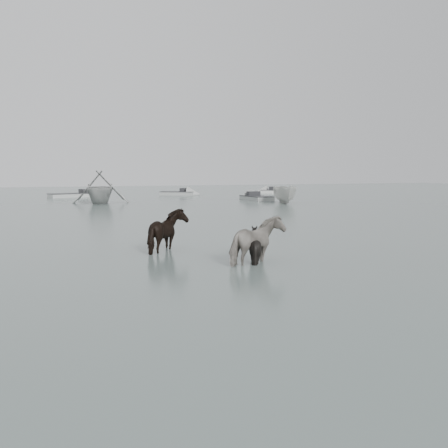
{
  "coord_description": "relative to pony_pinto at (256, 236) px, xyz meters",
  "views": [
    {
      "loc": [
        -5.68,
        -12.85,
        2.54
      ],
      "look_at": [
        -0.63,
        0.59,
        1.0
      ],
      "focal_mm": 40.0,
      "sensor_mm": 36.0,
      "label": 1
    }
  ],
  "objects": [
    {
      "name": "ground",
      "position": [
        0.09,
        0.49,
        -0.75
      ],
      "size": [
        140.0,
        140.0,
        0.0
      ],
      "primitive_type": "plane",
      "color": "#51615B",
      "rests_on": "ground"
    },
    {
      "name": "pony_pinto",
      "position": [
        0.0,
        0.0,
        0.0
      ],
      "size": [
        1.95,
        1.55,
        1.5
      ],
      "primitive_type": "imported",
      "rotation": [
        0.0,
        0.0,
        2.05
      ],
      "color": "black",
      "rests_on": "ground"
    },
    {
      "name": "pony_dark",
      "position": [
        -1.72,
        2.92,
        0.03
      ],
      "size": [
        1.67,
        1.83,
        1.57
      ],
      "primitive_type": "imported",
      "rotation": [
        0.0,
        0.0,
        1.33
      ],
      "color": "black",
      "rests_on": "ground"
    },
    {
      "name": "pony_black",
      "position": [
        0.1,
        0.34,
        -0.15
      ],
      "size": [
        1.41,
        1.36,
        1.21
      ],
      "primitive_type": "imported",
      "rotation": [
        0.0,
        0.0,
        2.01
      ],
      "color": "black",
      "rests_on": "ground"
    },
    {
      "name": "rowboat_trail",
      "position": [
        -0.95,
        27.27,
        0.59
      ],
      "size": [
        5.26,
        5.82,
        2.69
      ],
      "primitive_type": "imported",
      "rotation": [
        0.0,
        0.0,
        2.96
      ],
      "color": "#9DA09D",
      "rests_on": "ground"
    },
    {
      "name": "boat_small",
      "position": [
        12.44,
        22.18,
        0.03
      ],
      "size": [
        2.55,
        4.31,
        1.56
      ],
      "primitive_type": "imported",
      "rotation": [
        0.0,
        0.0,
        -0.27
      ],
      "color": "beige",
      "rests_on": "ground"
    },
    {
      "name": "skiff_port",
      "position": [
        12.06,
        26.64,
        -0.38
      ],
      "size": [
        1.92,
        4.84,
        0.75
      ],
      "primitive_type": null,
      "rotation": [
        0.0,
        0.0,
        1.64
      ],
      "color": "#969896",
      "rests_on": "ground"
    },
    {
      "name": "skiff_mid",
      "position": [
        8.14,
        37.79,
        -0.38
      ],
      "size": [
        4.99,
        3.82,
        0.75
      ],
      "primitive_type": null,
      "rotation": [
        0.0,
        0.0,
        -0.53
      ],
      "color": "#989A97",
      "rests_on": "ground"
    },
    {
      "name": "skiff_star",
      "position": [
        19.67,
        37.97,
        -0.38
      ],
      "size": [
        5.05,
        4.01,
        0.75
      ],
      "primitive_type": null,
      "rotation": [
        0.0,
        0.0,
        2.58
      ],
      "color": "silver",
      "rests_on": "ground"
    },
    {
      "name": "skiff_far",
      "position": [
        -2.13,
        37.52,
        -0.38
      ],
      "size": [
        6.96,
        3.58,
        0.75
      ],
      "primitive_type": null,
      "rotation": [
        0.0,
        0.0,
        0.31
      ],
      "color": "#A9ACAA",
      "rests_on": "ground"
    }
  ]
}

